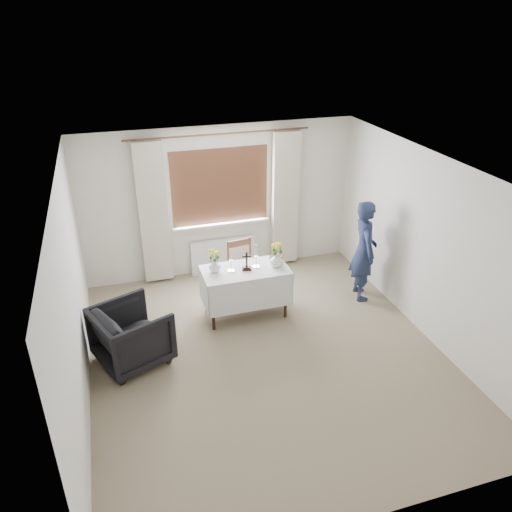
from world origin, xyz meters
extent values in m
plane|color=gray|center=(0.00, 0.00, 0.00)|extent=(5.00, 5.00, 0.00)
cube|color=silver|center=(0.00, 1.01, 0.38)|extent=(1.24, 0.64, 0.76)
imported|color=black|center=(-1.68, 0.41, 0.39)|extent=(1.11, 1.10, 0.78)
imported|color=#212C4E|center=(1.87, 1.00, 0.80)|extent=(0.49, 0.64, 1.59)
cube|color=white|center=(0.00, 2.42, 0.30)|extent=(1.10, 0.10, 0.60)
imported|color=white|center=(-0.43, 1.07, 0.85)|extent=(0.22, 0.22, 0.18)
imported|color=white|center=(0.45, 0.97, 0.86)|extent=(0.23, 0.23, 0.20)
cylinder|color=brown|center=(0.51, 1.16, 0.80)|extent=(0.21, 0.21, 0.07)
camera|label=1|loc=(-1.69, -5.01, 4.16)|focal=35.00mm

